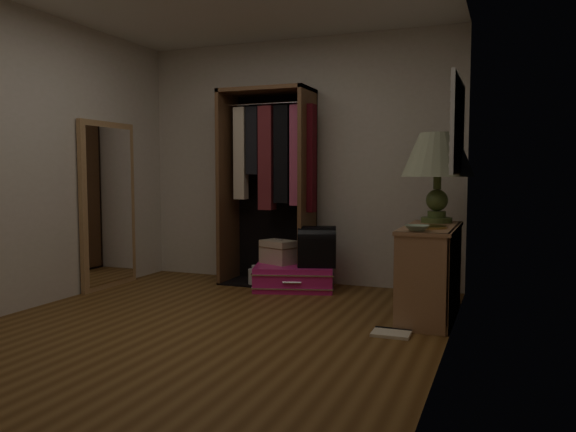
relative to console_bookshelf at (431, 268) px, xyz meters
The scene contains 13 objects.
ground 1.90m from the console_bookshelf, 145.73° to the right, with size 4.00×4.00×0.00m, color brown.
room_walls 2.09m from the console_bookshelf, 145.52° to the right, with size 3.52×4.02×2.60m.
console_bookshelf is the anchor object (origin of this frame).
open_wardrobe 2.05m from the console_bookshelf, 157.41° to the left, with size 1.01×0.50×2.05m.
floor_mirror 3.27m from the console_bookshelf, behind, with size 0.06×0.80×1.70m.
pink_suitcase 1.55m from the console_bookshelf, 158.79° to the left, with size 0.94×0.79×0.25m.
train_case 1.72m from the console_bookshelf, 159.58° to the left, with size 0.42×0.37×0.26m.
black_bag 1.31m from the console_bookshelf, 154.59° to the left, with size 0.43×0.35×0.41m.
table_lamp 0.98m from the console_bookshelf, 89.05° to the left, with size 0.66×0.66×0.78m.
brass_tray 0.42m from the console_bookshelf, 88.65° to the right, with size 0.35×0.35×0.02m.
ceramic_bowl 0.61m from the console_bookshelf, 95.40° to the right, with size 0.18×0.18×0.04m, color #98B395.
white_jug 1.98m from the console_bookshelf, 163.52° to the left, with size 0.13×0.13×0.22m.
floor_book 0.80m from the console_bookshelf, 105.29° to the right, with size 0.28×0.23×0.03m.
Camera 1 is at (2.12, -3.67, 1.19)m, focal length 35.00 mm.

